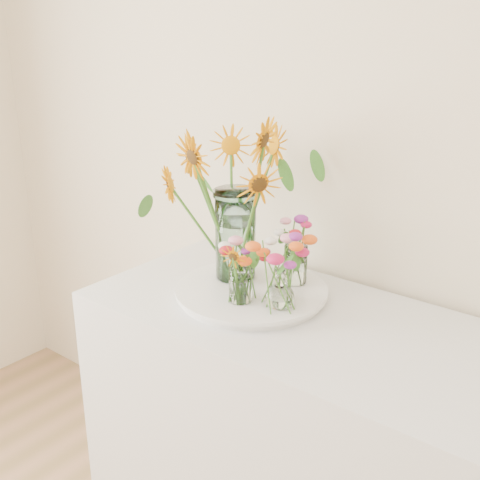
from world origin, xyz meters
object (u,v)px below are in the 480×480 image
at_px(small_vase_b, 280,289).
at_px(small_vase_c, 295,265).
at_px(mason_jar, 236,235).
at_px(small_vase_a, 241,284).
at_px(tray, 251,293).
at_px(counter, 316,458).

height_order(small_vase_b, small_vase_c, small_vase_c).
height_order(mason_jar, small_vase_c, mason_jar).
bearing_deg(small_vase_a, small_vase_b, 20.00).
bearing_deg(tray, small_vase_b, -20.26).
relative_size(small_vase_a, small_vase_c, 0.94).
distance_m(tray, small_vase_c, 0.16).
height_order(tray, small_vase_b, small_vase_b).
bearing_deg(small_vase_a, counter, 18.88).
bearing_deg(small_vase_a, small_vase_c, 76.42).
bearing_deg(tray, small_vase_c, 55.39).
xyz_separation_m(mason_jar, small_vase_b, (0.22, -0.09, -0.08)).
relative_size(counter, mason_jar, 4.91).
bearing_deg(small_vase_c, small_vase_a, -103.58).
height_order(counter, tray, tray).
bearing_deg(counter, tray, 177.16).
height_order(counter, small_vase_b, small_vase_b).
relative_size(mason_jar, small_vase_a, 2.50).
bearing_deg(small_vase_b, counter, 17.85).
bearing_deg(small_vase_c, mason_jar, -154.87).
bearing_deg(counter, small_vase_a, -161.12).
height_order(small_vase_a, small_vase_c, small_vase_c).
relative_size(counter, small_vase_a, 12.31).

